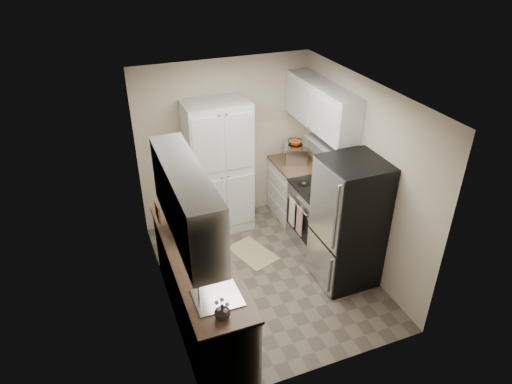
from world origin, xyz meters
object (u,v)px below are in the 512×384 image
electric_range (318,215)px  toaster_oven (295,153)px  wine_bottle (176,200)px  microwave (189,220)px  refrigerator (349,223)px  pantry_cabinet (219,168)px

electric_range → toaster_oven: toaster_oven is taller
wine_bottle → toaster_oven: size_ratio=0.75×
microwave → wine_bottle: wine_bottle is taller
electric_range → toaster_oven: (0.04, 0.91, 0.56)m
wine_bottle → microwave: bearing=-83.8°
refrigerator → pantry_cabinet: bearing=123.5°
microwave → pantry_cabinet: bearing=-46.6°
refrigerator → wine_bottle: (-1.94, 0.95, 0.23)m
refrigerator → microwave: (-1.89, 0.50, 0.21)m
pantry_cabinet → toaster_oven: pantry_cabinet is taller
electric_range → refrigerator: (-0.03, -0.80, 0.37)m
pantry_cabinet → refrigerator: pantry_cabinet is taller
microwave → toaster_oven: 2.31m
refrigerator → wine_bottle: bearing=154.0°
microwave → toaster_oven: size_ratio=1.16×
electric_range → wine_bottle: bearing=175.8°
refrigerator → microwave: 1.97m
pantry_cabinet → toaster_oven: bearing=-0.6°
toaster_oven → refrigerator: bearing=-71.7°
toaster_oven → wine_bottle: bearing=-138.4°
pantry_cabinet → wine_bottle: bearing=-135.8°
pantry_cabinet → refrigerator: size_ratio=1.18×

